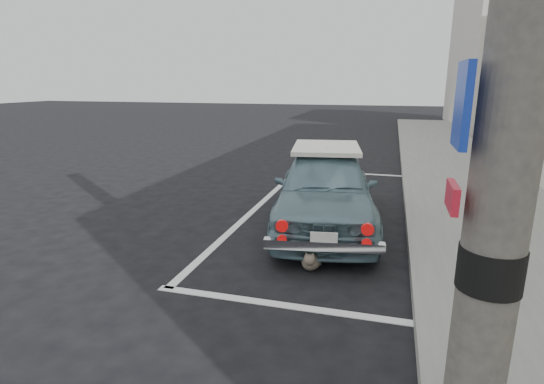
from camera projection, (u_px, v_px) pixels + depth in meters
The scene contains 8 objects.
ground at pixel (255, 280), 5.12m from camera, with size 80.00×80.00×0.00m, color black.
sidewalk at pixel (508, 242), 6.13m from camera, with size 2.80×40.00×0.15m, color slate.
building_far at pixel (499, 47), 21.09m from camera, with size 3.50×10.00×8.00m, color beige.
pline_rear at pixel (286, 305), 4.52m from camera, with size 3.00×0.12×0.01m, color silver.
pline_front at pixel (350, 173), 11.04m from camera, with size 3.00×0.12×0.01m, color silver.
pline_side at pixel (258, 206), 8.15m from camera, with size 0.12×7.00×0.01m, color silver.
retro_coupe at pixel (325, 186), 6.90m from camera, with size 2.09×4.04×1.31m.
cat at pixel (311, 259), 5.36m from camera, with size 0.26×0.56×0.30m.
Camera 1 is at (1.46, -4.46, 2.32)m, focal length 28.00 mm.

